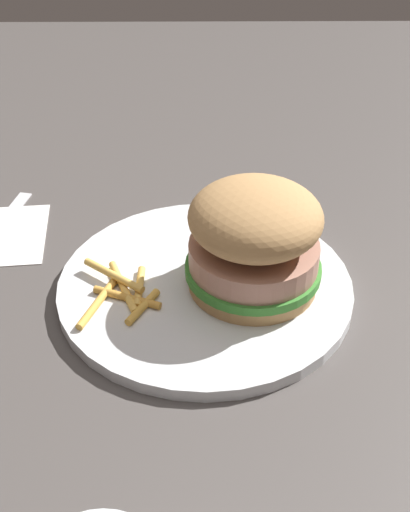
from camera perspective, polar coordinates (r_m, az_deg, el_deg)
The scene contains 4 objects.
ground_plane at distance 0.65m, azimuth -2.42°, elevation -3.58°, with size 1.60×1.60×0.00m, color #47423F.
plate at distance 0.65m, azimuth 0.00°, elevation -2.54°, with size 0.27×0.27×0.01m, color silver.
sandwich at distance 0.62m, azimuth 4.05°, elevation 1.39°, with size 0.12×0.12×0.10m.
fries_pile at distance 0.64m, azimuth -6.76°, elevation -2.95°, with size 0.08×0.09×0.01m.
Camera 1 is at (-0.02, 0.50, 0.42)m, focal length 49.09 mm.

